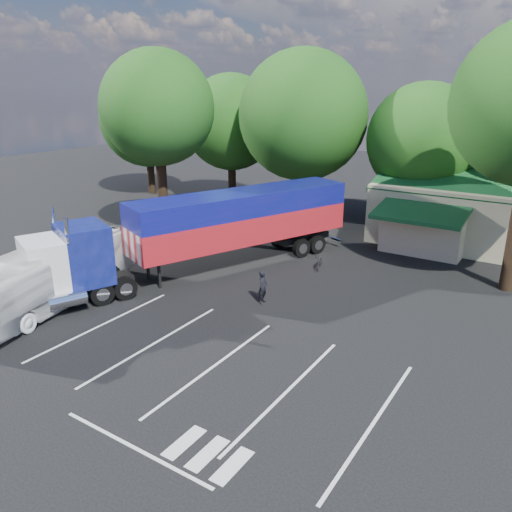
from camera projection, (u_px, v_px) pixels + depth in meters
The scene contains 11 objects.
ground at pixel (237, 296), 25.71m from camera, with size 120.00×120.00×0.00m, color black.
tree_row_a at pixel (147, 119), 47.80m from camera, with size 9.00×9.00×11.68m.
tree_row_b at pixel (231, 123), 44.20m from camera, with size 8.40×8.40×11.35m.
tree_row_c at pixel (303, 116), 38.52m from camera, with size 10.00×10.00×13.05m.
tree_row_d at pixel (423, 140), 35.38m from camera, with size 8.00×8.00×10.60m.
tree_near_left at pixel (157, 108), 33.01m from camera, with size 7.60×7.60×12.65m.
semi_truck at pixel (199, 229), 27.99m from camera, with size 10.83×21.43×4.62m.
woman at pixel (263, 287), 24.61m from camera, with size 0.62×0.40×1.69m, color black.
bicycle at pixel (320, 262), 29.39m from camera, with size 0.55×1.57×0.83m, color black.
tour_bus at pixel (50, 276), 24.22m from camera, with size 2.48×10.59×2.95m, color white.
silver_sedan at pixel (479, 247), 31.22m from camera, with size 1.37×3.93×1.29m, color #989A9F.
Camera 1 is at (13.73, -19.28, 10.29)m, focal length 35.00 mm.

